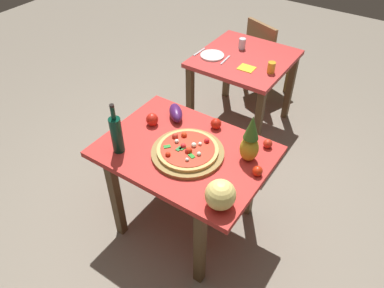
{
  "coord_description": "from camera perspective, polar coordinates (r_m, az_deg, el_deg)",
  "views": [
    {
      "loc": [
        1.04,
        -1.47,
        2.37
      ],
      "look_at": [
        0.04,
        0.02,
        0.8
      ],
      "focal_mm": 34.44,
      "sensor_mm": 36.0,
      "label": 1
    }
  ],
  "objects": [
    {
      "name": "display_table",
      "position": [
        2.49,
        -1.07,
        -2.63
      ],
      "size": [
        1.11,
        0.81,
        0.75
      ],
      "color": "#523A22",
      "rests_on": "ground_plane"
    },
    {
      "name": "fork_utensil",
      "position": [
        3.56,
        1.16,
        14.07
      ],
      "size": [
        0.02,
        0.18,
        0.01
      ],
      "primitive_type": "cube",
      "rotation": [
        0.0,
        0.0,
        -0.03
      ],
      "color": "silver",
      "rests_on": "background_table"
    },
    {
      "name": "ground_plane",
      "position": [
        2.98,
        -0.92,
        -11.73
      ],
      "size": [
        10.0,
        10.0,
        0.0
      ],
      "primitive_type": "plane",
      "color": "gray"
    },
    {
      "name": "tomato_at_corner",
      "position": [
        2.47,
        11.65,
        0.08
      ],
      "size": [
        0.06,
        0.06,
        0.06
      ],
      "primitive_type": "sphere",
      "color": "red",
      "rests_on": "display_table"
    },
    {
      "name": "eggplant",
      "position": [
        2.66,
        -2.53,
        4.85
      ],
      "size": [
        0.21,
        0.2,
        0.09
      ],
      "primitive_type": "ellipsoid",
      "rotation": [
        0.0,
        0.0,
        2.36
      ],
      "color": "#451A54",
      "rests_on": "display_table"
    },
    {
      "name": "bell_pepper",
      "position": [
        2.61,
        -6.19,
        3.79
      ],
      "size": [
        0.09,
        0.09,
        0.1
      ],
      "primitive_type": "ellipsoid",
      "color": "red",
      "rests_on": "display_table"
    },
    {
      "name": "dinner_plate",
      "position": [
        3.49,
        3.14,
        13.53
      ],
      "size": [
        0.22,
        0.22,
        0.02
      ],
      "primitive_type": "cylinder",
      "color": "white",
      "rests_on": "background_table"
    },
    {
      "name": "napkin_folded",
      "position": [
        3.32,
        8.46,
        11.54
      ],
      "size": [
        0.14,
        0.12,
        0.01
      ],
      "primitive_type": "cube",
      "rotation": [
        0.0,
        0.0,
        0.02
      ],
      "color": "yellow",
      "rests_on": "background_table"
    },
    {
      "name": "background_table",
      "position": [
        3.57,
        7.99,
        11.54
      ],
      "size": [
        0.83,
        0.86,
        0.75
      ],
      "color": "#523A22",
      "rests_on": "ground_plane"
    },
    {
      "name": "wine_bottle",
      "position": [
        2.37,
        -11.61,
        1.53
      ],
      "size": [
        0.08,
        0.08,
        0.36
      ],
      "color": "#093526",
      "rests_on": "display_table"
    },
    {
      "name": "knife_utensil",
      "position": [
        3.43,
        5.18,
        12.84
      ],
      "size": [
        0.03,
        0.18,
        0.01
      ],
      "primitive_type": "cube",
      "rotation": [
        0.0,
        0.0,
        0.07
      ],
      "color": "silver",
      "rests_on": "background_table"
    },
    {
      "name": "pizza",
      "position": [
        2.36,
        -0.7,
        -0.81
      ],
      "size": [
        0.4,
        0.4,
        0.06
      ],
      "color": "tan",
      "rests_on": "pizza_board"
    },
    {
      "name": "drinking_glass_juice",
      "position": [
        3.28,
        12.19,
        11.51
      ],
      "size": [
        0.07,
        0.07,
        0.1
      ],
      "primitive_type": "cylinder",
      "color": "gold",
      "rests_on": "background_table"
    },
    {
      "name": "drinking_glass_water",
      "position": [
        3.64,
        7.77,
        15.15
      ],
      "size": [
        0.06,
        0.06,
        0.1
      ],
      "primitive_type": "cylinder",
      "color": "silver",
      "rests_on": "background_table"
    },
    {
      "name": "pineapple_left",
      "position": [
        2.28,
        9.0,
        0.46
      ],
      "size": [
        0.12,
        0.12,
        0.34
      ],
      "color": "#B49825",
      "rests_on": "display_table"
    },
    {
      "name": "tomato_beside_pepper",
      "position": [
        2.26,
        10.1,
        -4.15
      ],
      "size": [
        0.06,
        0.06,
        0.06
      ],
      "primitive_type": "sphere",
      "color": "red",
      "rests_on": "display_table"
    },
    {
      "name": "melon",
      "position": [
        2.03,
        4.42,
        -7.84
      ],
      "size": [
        0.18,
        0.18,
        0.18
      ],
      "primitive_type": "sphere",
      "color": "#EBD273",
      "rests_on": "display_table"
    },
    {
      "name": "dining_chair",
      "position": [
        4.2,
        11.33,
        13.53
      ],
      "size": [
        0.52,
        0.52,
        0.85
      ],
      "rotation": [
        0.0,
        0.0,
        2.78
      ],
      "color": "olive",
      "rests_on": "ground_plane"
    },
    {
      "name": "tomato_near_board",
      "position": [
        2.57,
        3.73,
        3.16
      ],
      "size": [
        0.08,
        0.08,
        0.08
      ],
      "primitive_type": "sphere",
      "color": "red",
      "rests_on": "display_table"
    },
    {
      "name": "pizza_board",
      "position": [
        2.38,
        -0.67,
        -1.34
      ],
      "size": [
        0.47,
        0.47,
        0.02
      ],
      "primitive_type": "cylinder",
      "color": "olive",
      "rests_on": "display_table"
    }
  ]
}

